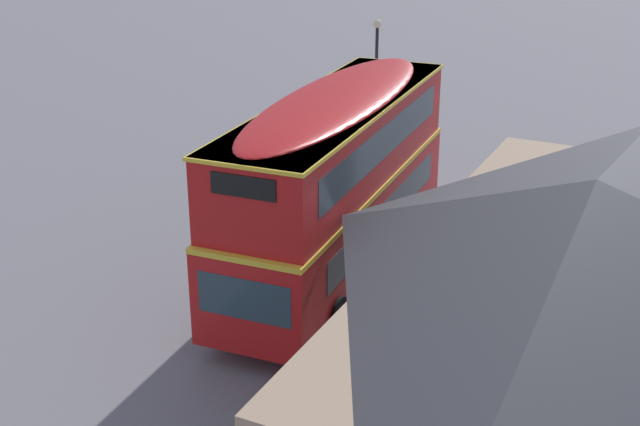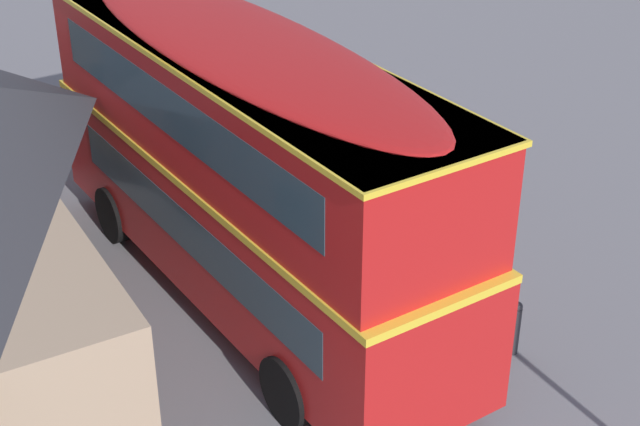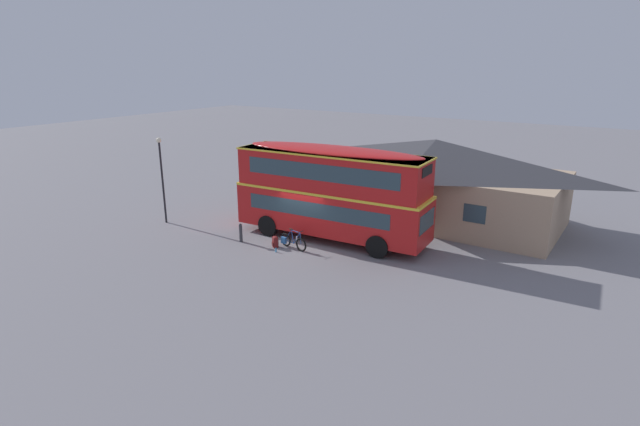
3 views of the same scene
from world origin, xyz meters
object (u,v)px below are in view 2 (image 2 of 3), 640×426
(backpack_on_ground, at_px, (425,285))
(water_bottle_blue_sports, at_px, (433,274))
(kerb_bollard, at_px, (515,327))
(touring_bicycle, at_px, (384,265))
(double_decker_bus, at_px, (245,159))

(backpack_on_ground, distance_m, water_bottle_blue_sports, 0.70)
(kerb_bollard, bearing_deg, touring_bicycle, 13.06)
(water_bottle_blue_sports, height_order, kerb_bollard, kerb_bollard)
(double_decker_bus, relative_size, water_bottle_blue_sports, 41.55)
(kerb_bollard, bearing_deg, double_decker_bus, 38.38)
(backpack_on_ground, height_order, kerb_bollard, kerb_bollard)
(double_decker_bus, bearing_deg, touring_bicycle, -111.21)
(water_bottle_blue_sports, bearing_deg, touring_bicycle, 66.09)
(touring_bicycle, xyz_separation_m, water_bottle_blue_sports, (-0.37, -0.83, -0.26))
(double_decker_bus, relative_size, backpack_on_ground, 17.83)
(double_decker_bus, relative_size, touring_bicycle, 5.88)
(touring_bicycle, xyz_separation_m, kerb_bollard, (-2.74, -0.64, 0.13))
(water_bottle_blue_sports, xyz_separation_m, kerb_bollard, (-2.38, 0.19, 0.38))
(double_decker_bus, xyz_separation_m, touring_bicycle, (-0.86, -2.22, -2.27))
(kerb_bollard, bearing_deg, backpack_on_ground, 9.59)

